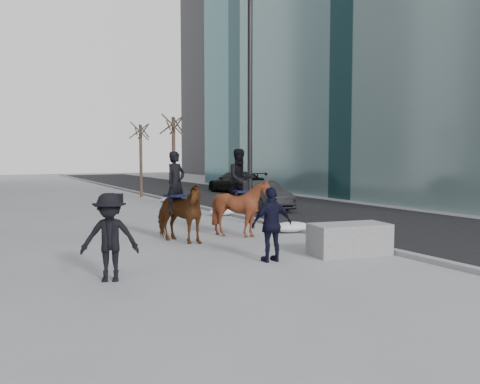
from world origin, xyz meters
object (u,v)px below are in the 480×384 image
car_near (262,195)px  mounted_right (242,202)px  planter (349,239)px  mounted_left (178,209)px

car_near → mounted_right: bearing=-120.4°
planter → car_near: car_near is taller
mounted_left → mounted_right: (2.12, 0.05, 0.11)m
car_near → mounted_left: (-6.57, -6.50, 0.32)m
mounted_left → mounted_right: mounted_right is taller
planter → car_near: (3.38, 10.17, 0.26)m
mounted_left → mounted_right: bearing=1.5°
car_near → mounted_right: (-4.45, -6.44, 0.43)m
planter → car_near: bearing=71.6°
planter → mounted_left: bearing=131.0°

